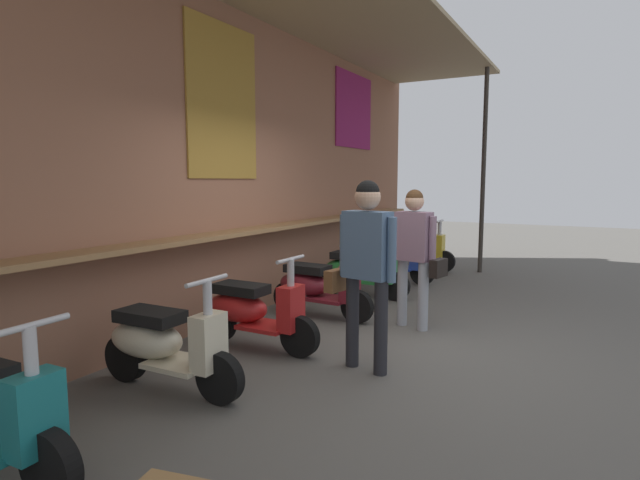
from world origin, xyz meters
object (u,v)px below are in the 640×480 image
at_px(scooter_red, 251,310).
at_px(scooter_maroon, 316,286).
at_px(scooter_yellow, 414,250).
at_px(shopper_browsing, 366,256).
at_px(shopper_with_handbag, 415,245).
at_px(scooter_cream, 162,343).
at_px(scooter_blue, 390,259).
at_px(scooter_green, 358,270).

distance_m(scooter_red, scooter_maroon, 1.35).
height_order(scooter_yellow, shopper_browsing, shopper_browsing).
distance_m(scooter_red, shopper_browsing, 1.42).
bearing_deg(shopper_with_handbag, scooter_cream, 166.12).
bearing_deg(shopper_with_handbag, shopper_browsing, -167.93).
bearing_deg(scooter_maroon, scooter_cream, -87.50).
bearing_deg(scooter_blue, scooter_yellow, 92.25).
xyz_separation_m(scooter_green, shopper_browsing, (-2.62, -1.26, 0.65)).
height_order(scooter_cream, scooter_maroon, same).
distance_m(scooter_cream, scooter_red, 1.20).
distance_m(scooter_yellow, shopper_browsing, 5.37).
height_order(scooter_green, shopper_with_handbag, shopper_with_handbag).
bearing_deg(scooter_cream, scooter_yellow, 88.34).
bearing_deg(shopper_browsing, scooter_blue, -152.25).
relative_size(scooter_yellow, shopper_with_handbag, 0.88).
relative_size(scooter_blue, shopper_with_handbag, 0.88).
bearing_deg(scooter_blue, shopper_browsing, -69.86).
bearing_deg(shopper_with_handbag, scooter_red, 151.02).
bearing_deg(scooter_blue, shopper_with_handbag, -60.95).
distance_m(scooter_cream, scooter_maroon, 2.55).
bearing_deg(shopper_browsing, scooter_maroon, -127.13).
relative_size(scooter_cream, shopper_with_handbag, 0.88).
relative_size(scooter_red, scooter_green, 1.00).
xyz_separation_m(scooter_yellow, shopper_browsing, (-5.18, -1.26, 0.65)).
distance_m(shopper_with_handbag, shopper_browsing, 1.48).
relative_size(scooter_cream, shopper_browsing, 0.82).
bearing_deg(scooter_yellow, shopper_with_handbag, -73.64).
bearing_deg(shopper_with_handbag, scooter_green, 57.72).
relative_size(scooter_blue, shopper_browsing, 0.82).
bearing_deg(shopper_browsing, scooter_red, -80.13).
bearing_deg(scooter_cream, scooter_red, 88.34).
bearing_deg(scooter_yellow, scooter_red, -91.98).
distance_m(scooter_cream, shopper_browsing, 1.86).
relative_size(scooter_cream, scooter_red, 1.00).
xyz_separation_m(scooter_green, scooter_blue, (1.28, -0.00, 0.00)).
bearing_deg(scooter_red, scooter_maroon, 89.97).
distance_m(scooter_green, scooter_yellow, 2.56).
height_order(scooter_maroon, shopper_browsing, shopper_browsing).
xyz_separation_m(scooter_cream, shopper_browsing, (1.20, -1.26, 0.65)).
relative_size(scooter_maroon, shopper_browsing, 0.82).
xyz_separation_m(scooter_yellow, shopper_with_handbag, (-3.70, -1.23, 0.57)).
distance_m(scooter_red, scooter_blue, 3.91).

